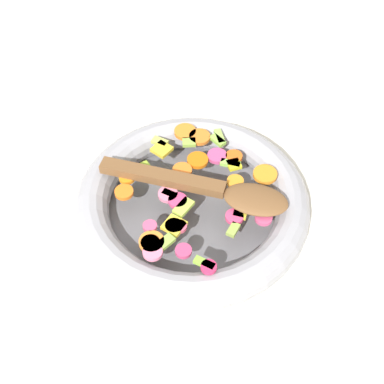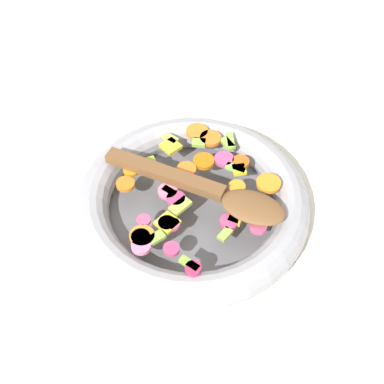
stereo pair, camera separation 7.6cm
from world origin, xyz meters
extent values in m
plane|color=silver|center=(0.00, 0.00, 0.00)|extent=(4.00, 4.00, 0.00)
cylinder|color=slate|center=(0.00, 0.00, 0.01)|extent=(0.29, 0.29, 0.01)
torus|color=#9E9EA5|center=(0.00, 0.00, 0.03)|extent=(0.34, 0.34, 0.05)
cylinder|color=orange|center=(-0.03, 0.03, 0.05)|extent=(0.03, 0.03, 0.01)
cylinder|color=orange|center=(0.05, 0.04, 0.05)|extent=(0.03, 0.03, 0.01)
cylinder|color=orange|center=(-0.09, -0.04, 0.05)|extent=(0.04, 0.04, 0.01)
cylinder|color=orange|center=(-0.05, 0.11, 0.05)|extent=(0.05, 0.05, 0.01)
cylinder|color=orange|center=(-0.03, 0.10, 0.05)|extent=(0.04, 0.04, 0.01)
cylinder|color=orange|center=(-0.02, -0.10, 0.05)|extent=(0.04, 0.04, 0.01)
cylinder|color=orange|center=(0.03, 0.08, 0.05)|extent=(0.03, 0.03, 0.01)
cylinder|color=orange|center=(-0.02, -0.10, 0.05)|extent=(0.03, 0.03, 0.01)
cylinder|color=orange|center=(-0.10, -0.01, 0.05)|extent=(0.03, 0.03, 0.01)
cylinder|color=orange|center=(-0.01, 0.06, 0.05)|extent=(0.04, 0.04, 0.01)
cylinder|color=orange|center=(0.00, -0.07, 0.05)|extent=(0.03, 0.03, 0.01)
cylinder|color=orange|center=(0.09, 0.07, 0.05)|extent=(0.05, 0.05, 0.01)
cube|color=#8CAC43|center=(-0.03, -0.02, 0.05)|extent=(0.02, 0.01, 0.01)
cube|color=#93AE48|center=(0.08, -0.04, 0.05)|extent=(0.01, 0.02, 0.01)
cube|color=#BAC957|center=(-0.08, 0.07, 0.05)|extent=(0.03, 0.02, 0.01)
cube|color=#B6D94E|center=(0.00, -0.03, 0.05)|extent=(0.02, 0.03, 0.01)
cube|color=#93BC48|center=(-0.04, 0.09, 0.05)|extent=(0.02, 0.02, 0.01)
cube|color=#96BD52|center=(0.00, 0.12, 0.05)|extent=(0.03, 0.03, 0.01)
cube|color=#96B431|center=(-0.08, 0.01, 0.05)|extent=(0.03, 0.03, 0.01)
cube|color=#96D24C|center=(0.00, 0.11, 0.05)|extent=(0.03, 0.02, 0.01)
cube|color=#92D252|center=(0.03, 0.07, 0.05)|extent=(0.03, 0.01, 0.01)
cube|color=#A6C23D|center=(-0.10, 0.00, 0.05)|extent=(0.03, 0.03, 0.01)
cube|color=#88C13B|center=(0.06, -0.11, 0.05)|extent=(0.03, 0.01, 0.01)
cube|color=#94C14B|center=(0.00, -0.09, 0.05)|extent=(0.02, 0.03, 0.01)
cylinder|color=#D92C5A|center=(0.07, -0.11, 0.05)|extent=(0.03, 0.03, 0.01)
cylinder|color=pink|center=(-0.01, -0.11, 0.05)|extent=(0.03, 0.03, 0.01)
cylinder|color=#DB536E|center=(0.01, -0.06, 0.05)|extent=(0.03, 0.03, 0.01)
cylinder|color=#E74270|center=(0.07, -0.02, 0.05)|extent=(0.03, 0.03, 0.01)
cylinder|color=#CE4A82|center=(0.01, 0.08, 0.05)|extent=(0.04, 0.04, 0.01)
cylinder|color=#CA406E|center=(0.03, -0.10, 0.05)|extent=(0.03, 0.03, 0.01)
cylinder|color=#DA507B|center=(-0.03, -0.08, 0.05)|extent=(0.03, 0.03, 0.01)
cylinder|color=#DC4076|center=(-0.01, -0.02, 0.05)|extent=(0.03, 0.03, 0.01)
cylinder|color=pink|center=(-0.03, -0.02, 0.05)|extent=(0.03, 0.03, 0.01)
cylinder|color=#CE4C79|center=(0.11, -0.01, 0.05)|extent=(0.03, 0.03, 0.01)
cube|color=yellow|center=(0.00, -0.07, 0.05)|extent=(0.03, 0.03, 0.01)
cube|color=yellow|center=(0.04, 0.07, 0.05)|extent=(0.03, 0.03, 0.01)
cube|color=yellow|center=(-0.07, 0.06, 0.05)|extent=(0.03, 0.03, 0.01)
cube|color=yellow|center=(0.08, -0.01, 0.05)|extent=(0.02, 0.02, 0.01)
cube|color=brown|center=(-0.05, 0.00, 0.06)|extent=(0.18, 0.04, 0.01)
ellipsoid|color=brown|center=(0.09, 0.01, 0.06)|extent=(0.10, 0.07, 0.01)
camera|label=1|loc=(0.18, -0.45, 0.63)|focal=50.00mm
camera|label=2|loc=(0.24, -0.42, 0.63)|focal=50.00mm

